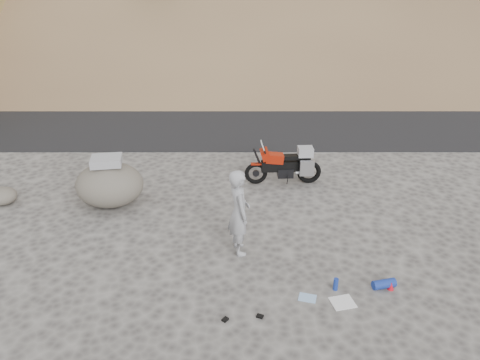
{
  "coord_description": "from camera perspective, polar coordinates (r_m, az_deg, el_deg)",
  "views": [
    {
      "loc": [
        -0.22,
        -8.16,
        5.78
      ],
      "look_at": [
        -0.21,
        1.5,
        1.0
      ],
      "focal_mm": 35.0,
      "sensor_mm": 36.0,
      "label": 1
    }
  ],
  "objects": [
    {
      "name": "small_rock",
      "position": [
        13.18,
        -26.99,
        -1.75
      ],
      "size": [
        0.77,
        0.71,
        0.43
      ],
      "rotation": [
        0.0,
        0.0,
        0.1
      ],
      "color": "#514B45",
      "rests_on": "ground"
    },
    {
      "name": "gear_blue_cloth",
      "position": [
        8.98,
        8.22,
        -14.03
      ],
      "size": [
        0.37,
        0.31,
        0.01
      ],
      "primitive_type": "cube",
      "rotation": [
        0.0,
        0.0,
        -0.27
      ],
      "color": "#90B6DF",
      "rests_on": "ground"
    },
    {
      "name": "gear_glove_a",
      "position": [
        8.52,
        2.45,
        -16.26
      ],
      "size": [
        0.14,
        0.13,
        0.03
      ],
      "primitive_type": "cube",
      "rotation": [
        0.0,
        0.0,
        -0.4
      ],
      "color": "black",
      "rests_on": "ground"
    },
    {
      "name": "boulder",
      "position": [
        12.02,
        -15.61,
        -0.49
      ],
      "size": [
        1.75,
        1.52,
        1.27
      ],
      "rotation": [
        0.0,
        0.0,
        -0.06
      ],
      "color": "#514B45",
      "rests_on": "ground"
    },
    {
      "name": "man",
      "position": [
        10.11,
        -0.12,
        -8.57
      ],
      "size": [
        0.61,
        0.78,
        1.89
      ],
      "primitive_type": "imported",
      "rotation": [
        0.0,
        0.0,
        1.81
      ],
      "color": "#97989C",
      "rests_on": "ground"
    },
    {
      "name": "gear_blue_mat",
      "position": [
        9.47,
        17.14,
        -12.02
      ],
      "size": [
        0.48,
        0.28,
        0.18
      ],
      "primitive_type": "cylinder",
      "rotation": [
        0.0,
        1.57,
        0.24
      ],
      "color": "navy",
      "rests_on": "ground"
    },
    {
      "name": "gear_glove_b",
      "position": [
        8.46,
        -1.81,
        -16.63
      ],
      "size": [
        0.13,
        0.14,
        0.04
      ],
      "primitive_type": "cube",
      "rotation": [
        0.0,
        0.0,
        0.91
      ],
      "color": "black",
      "rests_on": "ground"
    },
    {
      "name": "road",
      "position": [
        18.11,
        0.67,
        7.72
      ],
      "size": [
        120.0,
        7.0,
        0.05
      ],
      "primitive_type": "cube",
      "color": "black",
      "rests_on": "ground"
    },
    {
      "name": "gear_funnel",
      "position": [
        9.48,
        17.93,
        -12.2
      ],
      "size": [
        0.13,
        0.13,
        0.16
      ],
      "primitive_type": "cone",
      "rotation": [
        0.0,
        0.0,
        0.08
      ],
      "color": "red",
      "rests_on": "ground"
    },
    {
      "name": "motorcycle",
      "position": [
        12.71,
        5.73,
        1.81
      ],
      "size": [
        2.1,
        0.66,
        1.25
      ],
      "rotation": [
        0.0,
        0.0,
        0.05
      ],
      "color": "black",
      "rests_on": "ground"
    },
    {
      "name": "gear_white_cloth",
      "position": [
        9.0,
        12.4,
        -14.36
      ],
      "size": [
        0.49,
        0.46,
        0.01
      ],
      "primitive_type": "cube",
      "rotation": [
        0.0,
        0.0,
        0.24
      ],
      "color": "white",
      "rests_on": "ground"
    },
    {
      "name": "ground",
      "position": [
        10.01,
        1.24,
        -8.97
      ],
      "size": [
        140.0,
        140.0,
        0.0
      ],
      "primitive_type": "plane",
      "color": "#464341",
      "rests_on": "ground"
    },
    {
      "name": "gear_bottle",
      "position": [
        9.18,
        11.59,
        -12.34
      ],
      "size": [
        0.12,
        0.12,
        0.25
      ],
      "primitive_type": "cylinder",
      "rotation": [
        0.0,
        0.0,
        -0.34
      ],
      "color": "navy",
      "rests_on": "ground"
    }
  ]
}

